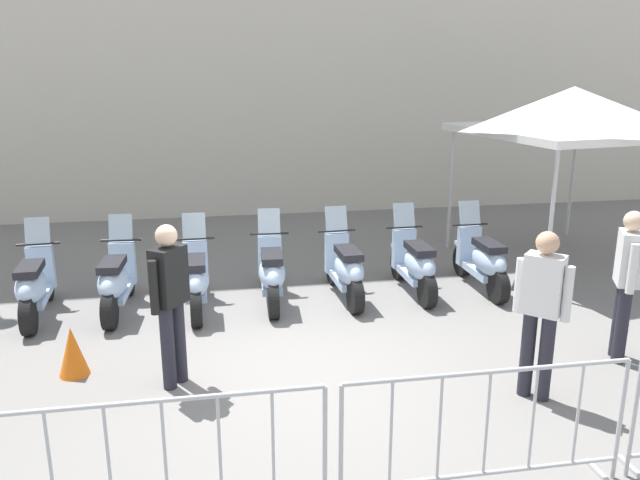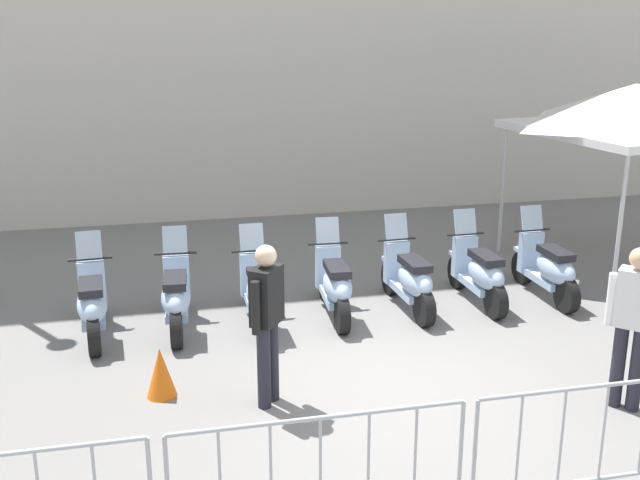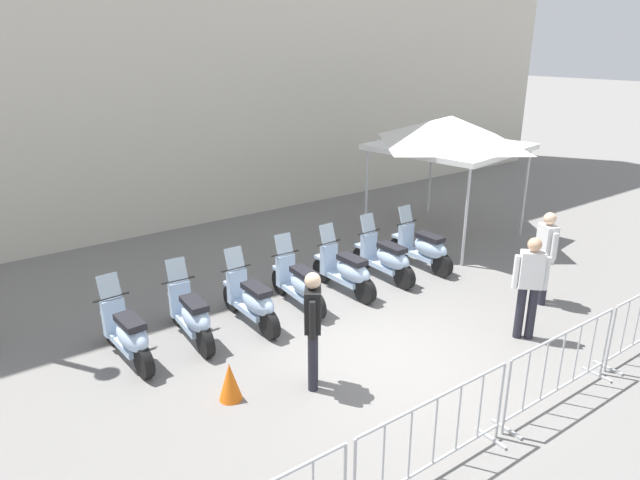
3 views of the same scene
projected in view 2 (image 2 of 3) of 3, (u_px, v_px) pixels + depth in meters
ground_plane at (383, 391)px, 8.22m from camera, size 120.00×120.00×0.00m
motorcycle_0 at (93, 304)px, 9.47m from camera, size 0.59×1.72×1.24m
motorcycle_1 at (176, 297)px, 9.69m from camera, size 0.71×1.71×1.24m
motorcycle_2 at (259, 294)px, 9.82m from camera, size 0.64×1.72×1.24m
motorcycle_3 at (335, 285)px, 10.13m from camera, size 0.71×1.71×1.24m
motorcycle_4 at (409, 280)px, 10.34m from camera, size 0.60×1.72×1.24m
motorcycle_5 at (479, 273)px, 10.59m from camera, size 0.63×1.72×1.24m
motorcycle_6 at (548, 269)px, 10.79m from camera, size 0.63×1.72×1.24m
barrier_segment_2 at (320, 479)px, 5.75m from camera, size 2.27×0.79×1.07m
barrier_segment_3 at (602, 442)px, 6.26m from camera, size 2.27×0.79×1.07m
officer_near_row_end at (633, 319)px, 7.61m from camera, size 0.39×0.46×1.73m
officer_mid_plaza at (267, 316)px, 7.70m from camera, size 0.42×0.41×1.73m
canopy_tent at (634, 109)px, 11.70m from camera, size 2.99×2.99×2.91m
traffic_cone at (161, 372)px, 8.05m from camera, size 0.32×0.32×0.55m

